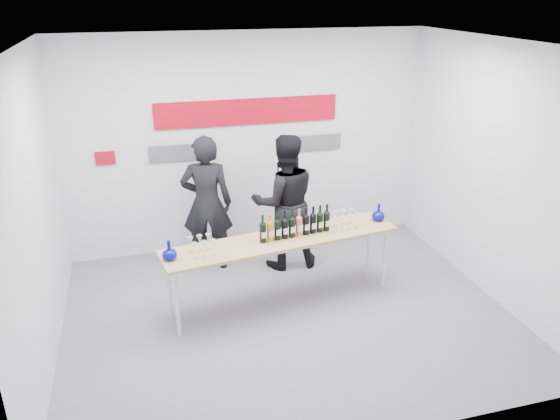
% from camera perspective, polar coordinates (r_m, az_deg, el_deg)
% --- Properties ---
extents(ground, '(5.00, 5.00, 0.00)m').
position_cam_1_polar(ground, '(6.43, 0.80, -10.78)').
color(ground, slate).
rests_on(ground, ground).
extents(back_wall, '(5.00, 0.04, 3.00)m').
position_cam_1_polar(back_wall, '(7.60, -3.35, 6.95)').
color(back_wall, silver).
rests_on(back_wall, ground).
extents(signage, '(3.38, 0.02, 0.79)m').
position_cam_1_polar(signage, '(7.48, -3.77, 9.12)').
color(signage, '#B50719').
rests_on(signage, back_wall).
extents(tasting_table, '(2.84, 0.96, 0.84)m').
position_cam_1_polar(tasting_table, '(6.28, 0.24, -3.51)').
color(tasting_table, tan).
rests_on(tasting_table, ground).
extents(wine_bottles, '(0.89, 0.20, 0.33)m').
position_cam_1_polar(wine_bottles, '(6.25, 1.63, -1.36)').
color(wine_bottles, black).
rests_on(wine_bottles, tasting_table).
extents(decanter_left, '(0.16, 0.16, 0.21)m').
position_cam_1_polar(decanter_left, '(5.86, -11.50, -4.13)').
color(decanter_left, '#070883').
rests_on(decanter_left, tasting_table).
extents(decanter_right, '(0.16, 0.16, 0.21)m').
position_cam_1_polar(decanter_right, '(6.80, 10.26, -0.22)').
color(decanter_right, '#070883').
rests_on(decanter_right, tasting_table).
extents(glasses_left, '(0.29, 0.25, 0.18)m').
position_cam_1_polar(glasses_left, '(5.93, -8.18, -3.73)').
color(glasses_left, silver).
rests_on(glasses_left, tasting_table).
extents(glasses_right, '(0.38, 0.27, 0.18)m').
position_cam_1_polar(glasses_right, '(6.55, 6.57, -1.06)').
color(glasses_right, silver).
rests_on(glasses_right, tasting_table).
extents(presenter_left, '(0.74, 0.58, 1.81)m').
position_cam_1_polar(presenter_left, '(7.12, -7.66, 0.69)').
color(presenter_left, black).
rests_on(presenter_left, ground).
extents(presenter_right, '(0.91, 0.73, 1.81)m').
position_cam_1_polar(presenter_right, '(7.11, 0.47, 0.83)').
color(presenter_right, black).
rests_on(presenter_right, ground).
extents(mic_stand, '(0.17, 0.17, 1.49)m').
position_cam_1_polar(mic_stand, '(7.19, -0.20, -2.83)').
color(mic_stand, black).
rests_on(mic_stand, ground).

